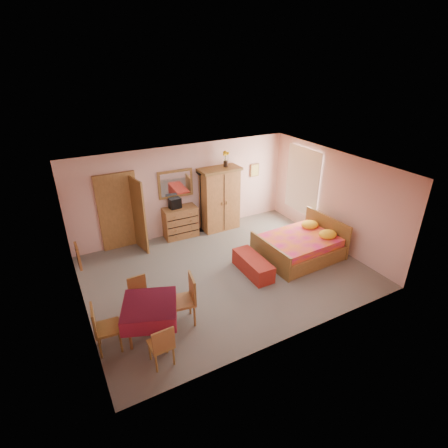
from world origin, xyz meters
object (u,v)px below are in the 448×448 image
wall_mirror (176,184)px  dining_table (151,319)px  chair_north (141,298)px  chair_west (107,328)px  stereo (175,203)px  sunflower_vase (226,159)px  wardrobe (220,199)px  bed (299,241)px  bench (253,265)px  chest_of_drawers (181,222)px  chair_east (182,301)px  floor_lamp (201,202)px  chair_south (161,344)px

wall_mirror → dining_table: 4.30m
chair_north → chair_west: 0.99m
wall_mirror → stereo: 0.54m
dining_table → stereo: bearing=61.7°
stereo → sunflower_vase: 1.91m
wardrobe → sunflower_vase: (0.22, 0.05, 1.18)m
dining_table → chair_north: chair_north is taller
bed → chair_west: (-5.03, -0.90, 0.01)m
bench → dining_table: size_ratio=1.29×
chest_of_drawers → chair_north: bearing=-124.0°
sunflower_vase → chair_east: sunflower_vase is taller
chair_north → dining_table: bearing=88.3°
sunflower_vase → chair_west: sunflower_vase is taller
floor_lamp → chair_west: floor_lamp is taller
chair_south → chair_east: chair_east is taller
sunflower_vase → chair_west: bearing=-141.2°
chest_of_drawers → dining_table: size_ratio=0.99×
wardrobe → chair_east: 4.23m
floor_lamp → chair_east: 4.02m
dining_table → chair_east: 0.67m
stereo → bed: (2.39, -2.56, -0.58)m
bed → chair_west: chair_west is taller
chest_of_drawers → chair_south: (-2.04, -4.16, -0.03)m
bench → chair_east: chair_east is taller
wall_mirror → chair_south: (-2.04, -4.37, -1.13)m
dining_table → chair_south: size_ratio=1.14×
chair_south → bed: bearing=18.6°
dining_table → chair_south: (-0.06, -0.75, 0.07)m
stereo → floor_lamp: 0.81m
chair_south → wardrobe: bearing=48.9°
chair_north → chest_of_drawers: bearing=-127.6°
bench → dining_table: dining_table is taller
wardrobe → wall_mirror: bearing=166.8°
stereo → sunflower_vase: sunflower_vase is taller
floor_lamp → bench: floor_lamp is taller
wall_mirror → bed: wall_mirror is taller
chair_east → chair_north: bearing=57.3°
wardrobe → stereo: bearing=174.5°
chair_south → chair_east: (0.71, 0.77, 0.09)m
chest_of_drawers → chair_south: 4.63m
dining_table → wall_mirror: bearing=61.4°
chair_north → wardrobe: bearing=-142.0°
bed → chair_east: 3.71m
chair_west → chest_of_drawers: bearing=147.1°
bed → chair_south: 4.62m
wardrobe → floor_lamp: bearing=166.8°
bench → chair_south: bearing=-151.1°
wall_mirror → floor_lamp: (0.68, -0.15, -0.64)m
stereo → floor_lamp: bearing=0.9°
wardrobe → bed: wardrobe is taller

